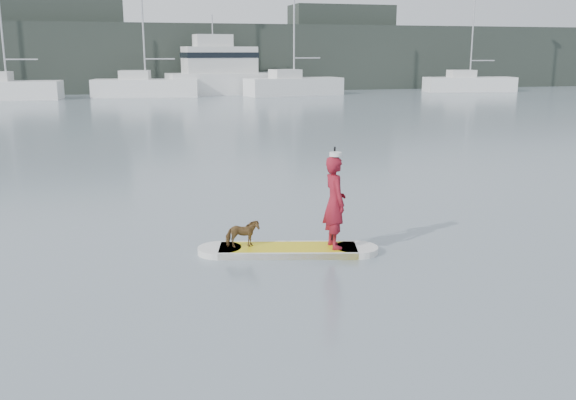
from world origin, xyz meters
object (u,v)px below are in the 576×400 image
object	(u,v)px
sailboat_c	(6,89)
paddler	(335,202)
sailboat_e	(293,85)
paddleboard	(288,250)
sailboat_d	(145,86)
sailboat_f	(469,82)
motor_yacht_a	(227,72)
dog	(242,234)

from	to	relation	value
sailboat_c	paddler	bearing A→B (deg)	-67.66
paddler	sailboat_e	distance (m)	43.14
paddleboard	sailboat_d	size ratio (longest dim) A/B	0.26
sailboat_d	sailboat_e	distance (m)	12.14
sailboat_f	motor_yacht_a	size ratio (longest dim) A/B	1.09
paddleboard	dog	xyz separation A→B (m)	(-0.80, 0.21, 0.31)
dog	paddleboard	bearing A→B (deg)	-102.62
paddleboard	sailboat_f	world-z (taller)	sailboat_f
paddler	sailboat_d	distance (m)	43.17
paddleboard	sailboat_f	distance (m)	50.88
paddler	sailboat_c	distance (m)	44.08
sailboat_c	motor_yacht_a	bearing A→B (deg)	13.62
sailboat_d	sailboat_f	world-z (taller)	sailboat_d
paddleboard	sailboat_c	xyz separation A→B (m)	(-10.28, 42.44, 0.77)
sailboat_f	sailboat_c	bearing A→B (deg)	-171.54
sailboat_c	sailboat_e	xyz separation A→B (m)	(22.38, -1.02, 0.01)
paddleboard	dog	world-z (taller)	dog
paddler	sailboat_d	world-z (taller)	sailboat_d
paddler	motor_yacht_a	size ratio (longest dim) A/B	0.15
sailboat_d	sailboat_f	distance (m)	28.88
sailboat_d	sailboat_e	bearing A→B (deg)	3.88
dog	sailboat_c	xyz separation A→B (m)	(-9.48, 42.23, 0.46)
motor_yacht_a	sailboat_e	bearing A→B (deg)	-34.58
sailboat_f	motor_yacht_a	world-z (taller)	sailboat_f
dog	sailboat_c	size ratio (longest dim) A/B	0.05
sailboat_c	sailboat_e	world-z (taller)	sailboat_e
paddleboard	sailboat_e	bearing A→B (deg)	88.73
dog	paddler	bearing A→B (deg)	-102.62
paddleboard	sailboat_c	bearing A→B (deg)	118.64
paddler	dog	xyz separation A→B (m)	(-1.61, 0.43, -0.58)
motor_yacht_a	paddleboard	bearing A→B (deg)	-104.95
paddler	motor_yacht_a	xyz separation A→B (m)	(6.18, 44.43, 0.89)
dog	sailboat_d	bearing A→B (deg)	1.26
paddleboard	sailboat_c	world-z (taller)	sailboat_c
paddler	motor_yacht_a	bearing A→B (deg)	-8.12
sailboat_c	dog	bearing A→B (deg)	-69.58
paddleboard	motor_yacht_a	bearing A→B (deg)	96.03
dog	sailboat_d	size ratio (longest dim) A/B	0.05
sailboat_c	motor_yacht_a	size ratio (longest dim) A/B	1.00
sailboat_f	motor_yacht_a	xyz separation A→B (m)	(-21.92, 2.35, 1.02)
sailboat_c	sailboat_f	world-z (taller)	sailboat_f
paddleboard	sailboat_f	size ratio (longest dim) A/B	0.26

